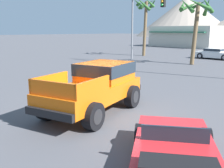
# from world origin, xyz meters

# --- Properties ---
(ground_plane) EXTENTS (320.00, 320.00, 0.00)m
(ground_plane) POSITION_xyz_m (0.00, 0.00, 0.00)
(ground_plane) COLOR #4C4C51
(orange_pickup_truck) EXTENTS (3.27, 5.16, 1.81)m
(orange_pickup_truck) POSITION_xyz_m (-0.08, -0.19, 1.03)
(orange_pickup_truck) COLOR orange
(orange_pickup_truck) RESTS_ON ground_plane
(red_convertible_car) EXTENTS (4.04, 4.59, 0.95)m
(red_convertible_car) POSITION_xyz_m (4.64, -2.05, 0.39)
(red_convertible_car) COLOR red
(red_convertible_car) RESTS_ON ground_plane
(parked_car_white) EXTENTS (4.29, 2.16, 1.14)m
(parked_car_white) POSITION_xyz_m (-5.43, 20.91, 0.59)
(parked_car_white) COLOR white
(parked_car_white) RESTS_ON ground_plane
(traffic_light_main) EXTENTS (3.95, 0.38, 6.10)m
(traffic_light_main) POSITION_xyz_m (-7.98, 12.04, 4.26)
(traffic_light_main) COLOR slate
(traffic_light_main) RESTS_ON ground_plane
(palm_tree_tall) EXTENTS (2.79, 3.03, 6.77)m
(palm_tree_tall) POSITION_xyz_m (-12.96, 18.14, 5.09)
(palm_tree_tall) COLOR brown
(palm_tree_tall) RESTS_ON ground_plane
(palm_tree_short) EXTENTS (3.18, 3.15, 5.84)m
(palm_tree_short) POSITION_xyz_m (-4.68, 14.97, 4.46)
(palm_tree_short) COLOR brown
(palm_tree_short) RESTS_ON ground_plane
(storefront_building) EXTENTS (12.32, 6.15, 3.73)m
(storefront_building) POSITION_xyz_m (-18.76, 36.57, 1.87)
(storefront_building) COLOR beige
(storefront_building) RESTS_ON ground_plane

